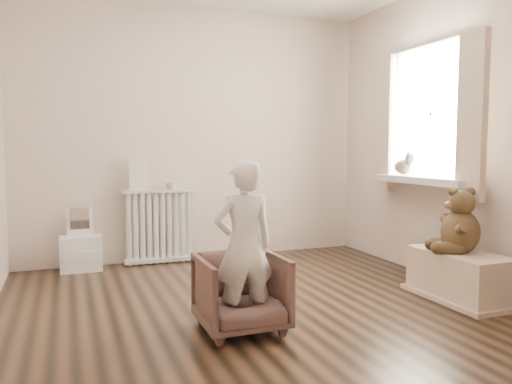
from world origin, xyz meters
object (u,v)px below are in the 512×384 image
object	(u,v)px
toy_vanity	(81,241)
toy_bench	(461,273)
plush_cat	(405,165)
armchair	(241,292)
child	(244,246)
radiator	(159,225)
teddy_bear	(461,212)

from	to	relation	value
toy_vanity	toy_bench	world-z (taller)	toy_vanity
toy_bench	plush_cat	world-z (taller)	plush_cat
armchair	child	xyz separation A→B (m)	(0.00, -0.05, 0.31)
toy_vanity	radiator	bearing A→B (deg)	2.30
teddy_bear	plush_cat	xyz separation A→B (m)	(0.15, 0.89, 0.33)
child	plush_cat	distance (m)	2.20
radiator	armchair	xyz separation A→B (m)	(0.15, -2.06, -0.15)
armchair	child	world-z (taller)	child
plush_cat	toy_bench	bearing A→B (deg)	-109.18
toy_vanity	toy_bench	xyz separation A→B (m)	(2.69, -2.00, -0.08)
toy_vanity	plush_cat	size ratio (longest dim) A/B	2.32
radiator	toy_vanity	size ratio (longest dim) A/B	1.25
radiator	teddy_bear	bearing A→B (deg)	-46.37
radiator	toy_bench	bearing A→B (deg)	-46.26
child	armchair	bearing A→B (deg)	-90.20
plush_cat	radiator	bearing A→B (deg)	141.12
plush_cat	child	bearing A→B (deg)	-163.49
toy_vanity	plush_cat	distance (m)	3.12
toy_vanity	plush_cat	world-z (taller)	plush_cat
child	toy_bench	xyz separation A→B (m)	(1.78, 0.08, -0.35)
child	toy_vanity	bearing A→B (deg)	-66.69
toy_vanity	plush_cat	bearing A→B (deg)	-21.34
toy_bench	teddy_bear	world-z (taller)	teddy_bear
radiator	child	distance (m)	2.12
armchair	toy_bench	size ratio (longest dim) A/B	0.69
radiator	plush_cat	distance (m)	2.45
toy_vanity	armchair	world-z (taller)	toy_vanity
toy_vanity	toy_bench	distance (m)	3.35
toy_vanity	child	distance (m)	2.28
toy_bench	child	bearing A→B (deg)	-177.47
toy_bench	teddy_bear	distance (m)	0.47
toy_vanity	child	bearing A→B (deg)	-66.49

